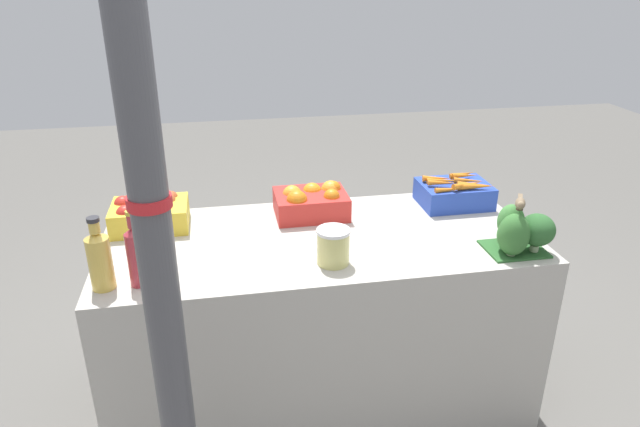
% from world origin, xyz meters
% --- Properties ---
extents(ground_plane, '(10.00, 10.00, 0.00)m').
position_xyz_m(ground_plane, '(0.00, 0.00, 0.00)').
color(ground_plane, '#605E59').
extents(market_table, '(1.70, 0.76, 0.79)m').
position_xyz_m(market_table, '(0.00, 0.00, 0.39)').
color(market_table, '#B7B2A8').
rests_on(market_table, ground_plane).
extents(support_pole, '(0.11, 0.11, 2.28)m').
position_xyz_m(support_pole, '(-0.54, -0.68, 1.14)').
color(support_pole, '#4C4C51').
rests_on(support_pole, ground_plane).
extents(apple_crate, '(0.30, 0.23, 0.14)m').
position_xyz_m(apple_crate, '(-0.67, 0.22, 0.85)').
color(apple_crate, gold).
rests_on(apple_crate, market_table).
extents(orange_crate, '(0.30, 0.23, 0.14)m').
position_xyz_m(orange_crate, '(0.00, 0.22, 0.85)').
color(orange_crate, red).
rests_on(orange_crate, market_table).
extents(carrot_crate, '(0.30, 0.23, 0.14)m').
position_xyz_m(carrot_crate, '(0.65, 0.21, 0.84)').
color(carrot_crate, '#2847B7').
rests_on(carrot_crate, market_table).
extents(broccoli_pile, '(0.24, 0.19, 0.17)m').
position_xyz_m(broccoli_pile, '(0.70, -0.27, 0.87)').
color(broccoli_pile, '#2D602D').
rests_on(broccoli_pile, market_table).
extents(juice_bottle_golden, '(0.08, 0.08, 0.26)m').
position_xyz_m(juice_bottle_golden, '(-0.78, -0.25, 0.89)').
color(juice_bottle_golden, gold).
rests_on(juice_bottle_golden, market_table).
extents(juice_bottle_ruby, '(0.06, 0.06, 0.27)m').
position_xyz_m(juice_bottle_ruby, '(-0.67, -0.25, 0.90)').
color(juice_bottle_ruby, '#B2333D').
rests_on(juice_bottle_ruby, market_table).
extents(pickle_jar, '(0.12, 0.12, 0.13)m').
position_xyz_m(pickle_jar, '(0.01, -0.22, 0.85)').
color(pickle_jar, '#D1CC75').
rests_on(pickle_jar, market_table).
extents(sparrow_bird, '(0.07, 0.13, 0.05)m').
position_xyz_m(sparrow_bird, '(0.69, -0.26, 0.98)').
color(sparrow_bird, '#4C3D2D').
rests_on(sparrow_bird, broccoli_pile).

